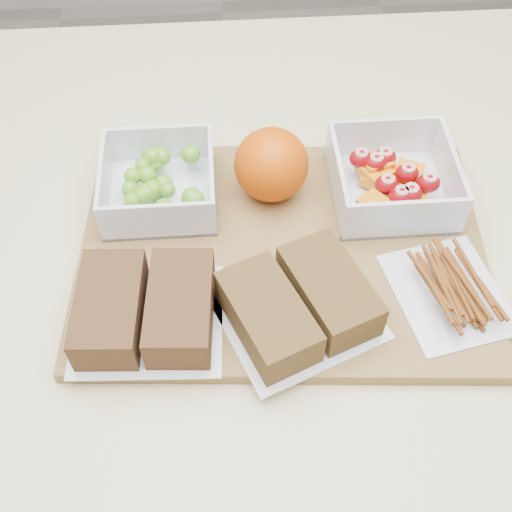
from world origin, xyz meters
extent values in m
plane|color=gray|center=(0.00, 0.00, 0.00)|extent=(4.00, 4.00, 0.00)
cube|color=beige|center=(0.00, 0.00, 0.45)|extent=(1.20, 0.90, 0.90)
cube|color=olive|center=(0.02, 0.01, 0.91)|extent=(0.44, 0.33, 0.02)
cube|color=silver|center=(-0.10, 0.09, 0.92)|extent=(0.12, 0.12, 0.00)
cube|color=silver|center=(-0.10, 0.15, 0.94)|extent=(0.12, 0.00, 0.05)
cube|color=silver|center=(-0.10, 0.03, 0.94)|extent=(0.12, 0.00, 0.05)
cube|color=silver|center=(-0.04, 0.09, 0.94)|extent=(0.00, 0.11, 0.05)
cube|color=silver|center=(-0.16, 0.09, 0.94)|extent=(0.00, 0.11, 0.05)
sphere|color=#599D20|center=(-0.12, 0.07, 0.94)|extent=(0.02, 0.02, 0.02)
sphere|color=#599D20|center=(-0.13, 0.08, 0.94)|extent=(0.02, 0.02, 0.02)
sphere|color=#599D20|center=(-0.10, 0.12, 0.95)|extent=(0.02, 0.02, 0.02)
sphere|color=#599D20|center=(-0.10, 0.09, 0.93)|extent=(0.02, 0.02, 0.02)
sphere|color=#599D20|center=(-0.13, 0.09, 0.94)|extent=(0.02, 0.02, 0.02)
sphere|color=#599D20|center=(-0.11, 0.08, 0.94)|extent=(0.02, 0.02, 0.02)
sphere|color=#599D20|center=(-0.12, 0.11, 0.95)|extent=(0.02, 0.02, 0.02)
sphere|color=#599D20|center=(-0.07, 0.05, 0.95)|extent=(0.02, 0.02, 0.02)
sphere|color=#599D20|center=(-0.07, 0.12, 0.94)|extent=(0.02, 0.02, 0.02)
sphere|color=#599D20|center=(-0.11, 0.12, 0.95)|extent=(0.02, 0.02, 0.02)
sphere|color=#599D20|center=(-0.13, 0.06, 0.94)|extent=(0.02, 0.02, 0.02)
sphere|color=#599D20|center=(-0.07, 0.12, 0.95)|extent=(0.02, 0.02, 0.02)
sphere|color=#599D20|center=(-0.10, 0.05, 0.94)|extent=(0.02, 0.02, 0.02)
sphere|color=#599D20|center=(-0.11, 0.12, 0.94)|extent=(0.02, 0.02, 0.02)
sphere|color=#599D20|center=(-0.12, 0.10, 0.94)|extent=(0.02, 0.02, 0.02)
sphere|color=#599D20|center=(-0.10, 0.12, 0.95)|extent=(0.02, 0.02, 0.02)
sphere|color=#599D20|center=(-0.06, 0.05, 0.95)|extent=(0.02, 0.02, 0.02)
sphere|color=#599D20|center=(-0.07, 0.05, 0.93)|extent=(0.02, 0.02, 0.02)
sphere|color=#599D20|center=(-0.11, 0.11, 0.94)|extent=(0.02, 0.02, 0.02)
sphere|color=#599D20|center=(-0.12, 0.07, 0.94)|extent=(0.02, 0.02, 0.02)
sphere|color=#599D20|center=(-0.11, 0.13, 0.94)|extent=(0.02, 0.02, 0.02)
sphere|color=#599D20|center=(-0.09, 0.07, 0.95)|extent=(0.02, 0.02, 0.02)
sphere|color=#599D20|center=(-0.11, 0.08, 0.94)|extent=(0.02, 0.02, 0.02)
cube|color=silver|center=(0.15, 0.08, 0.92)|extent=(0.13, 0.13, 0.00)
cube|color=silver|center=(0.15, 0.14, 0.94)|extent=(0.13, 0.00, 0.05)
cube|color=silver|center=(0.15, 0.01, 0.94)|extent=(0.13, 0.00, 0.05)
cube|color=silver|center=(0.21, 0.08, 0.94)|extent=(0.00, 0.12, 0.05)
cube|color=silver|center=(0.09, 0.08, 0.94)|extent=(0.00, 0.12, 0.05)
cube|color=orange|center=(0.15, 0.06, 0.93)|extent=(0.04, 0.04, 0.01)
cube|color=orange|center=(0.14, 0.10, 0.93)|extent=(0.05, 0.05, 0.01)
cube|color=orange|center=(0.16, 0.08, 0.93)|extent=(0.04, 0.05, 0.01)
cube|color=orange|center=(0.17, 0.09, 0.93)|extent=(0.04, 0.05, 0.01)
cube|color=orange|center=(0.13, 0.09, 0.94)|extent=(0.04, 0.04, 0.01)
cube|color=orange|center=(0.14, 0.10, 0.94)|extent=(0.04, 0.03, 0.01)
cube|color=orange|center=(0.12, 0.04, 0.94)|extent=(0.04, 0.04, 0.01)
cube|color=orange|center=(0.17, 0.05, 0.93)|extent=(0.04, 0.04, 0.01)
cube|color=orange|center=(0.14, 0.08, 0.93)|extent=(0.04, 0.04, 0.01)
ellipsoid|color=maroon|center=(0.16, 0.08, 0.95)|extent=(0.03, 0.02, 0.02)
ellipsoid|color=maroon|center=(0.16, 0.05, 0.95)|extent=(0.03, 0.02, 0.02)
ellipsoid|color=maroon|center=(0.12, 0.10, 0.95)|extent=(0.03, 0.02, 0.02)
ellipsoid|color=maroon|center=(0.18, 0.06, 0.95)|extent=(0.03, 0.02, 0.02)
ellipsoid|color=maroon|center=(0.13, 0.09, 0.95)|extent=(0.03, 0.02, 0.02)
ellipsoid|color=maroon|center=(0.15, 0.04, 0.95)|extent=(0.03, 0.02, 0.02)
ellipsoid|color=maroon|center=(0.14, 0.06, 0.95)|extent=(0.03, 0.02, 0.02)
ellipsoid|color=maroon|center=(0.15, 0.10, 0.95)|extent=(0.03, 0.02, 0.02)
sphere|color=#CE4B04|center=(0.02, 0.09, 0.96)|extent=(0.08, 0.08, 0.08)
cube|color=silver|center=(-0.11, -0.07, 0.92)|extent=(0.15, 0.13, 0.00)
cube|color=#51321B|center=(-0.14, -0.07, 0.94)|extent=(0.06, 0.11, 0.04)
cube|color=#51321B|center=(-0.08, -0.07, 0.94)|extent=(0.06, 0.11, 0.04)
cube|color=silver|center=(0.03, -0.08, 0.92)|extent=(0.18, 0.17, 0.00)
cube|color=brown|center=(0.00, -0.09, 0.94)|extent=(0.09, 0.12, 0.04)
cube|color=brown|center=(0.06, -0.06, 0.94)|extent=(0.09, 0.12, 0.04)
cube|color=silver|center=(0.18, -0.06, 0.92)|extent=(0.12, 0.14, 0.00)
camera|label=1|loc=(-0.03, -0.40, 1.44)|focal=45.00mm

